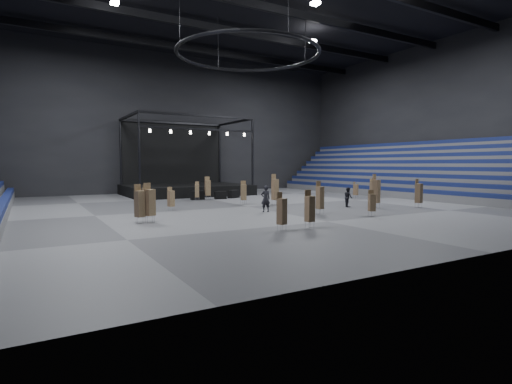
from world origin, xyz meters
TOP-DOWN VIEW (x-y plane):
  - floor at (0.00, 0.00)m, footprint 50.00×50.00m
  - wall_back at (0.00, 21.00)m, footprint 50.00×0.20m
  - wall_front at (0.00, -21.00)m, footprint 50.00×0.20m
  - wall_right at (25.00, 0.00)m, footprint 0.20×42.00m
  - bleachers_right at (22.94, 0.00)m, footprint 7.20×40.00m
  - stage at (0.00, 16.24)m, footprint 14.00×10.00m
  - truss_ring at (-0.00, 0.00)m, footprint 12.30×12.30m
  - roof_girders at (0.00, -0.00)m, footprint 49.00×30.35m
  - flight_case_left at (-1.32, 8.50)m, footprint 1.44×0.85m
  - flight_case_mid at (1.06, 8.00)m, footprint 1.32×0.84m
  - flight_case_right at (2.89, 8.55)m, footprint 1.42×1.04m
  - chair_stack_0 at (12.08, -7.97)m, footprint 0.56×0.56m
  - chair_stack_1 at (0.51, 1.81)m, footprint 0.63×0.63m
  - chair_stack_2 at (-4.50, -11.99)m, footprint 0.52×0.52m
  - chair_stack_3 at (-7.99, 3.43)m, footprint 0.58×0.58m
  - chair_stack_4 at (14.00, -0.97)m, footprint 0.49×0.49m
  - chair_stack_5 at (2.10, -7.15)m, footprint 0.49×0.49m
  - chair_stack_6 at (4.50, -9.97)m, footprint 0.55×0.55m
  - chair_stack_7 at (14.00, 1.45)m, footprint 0.56×0.56m
  - chair_stack_8 at (-1.75, 7.51)m, footprint 0.54×0.54m
  - chair_stack_9 at (-9.67, -1.61)m, footprint 0.51×0.51m
  - chair_stack_10 at (-10.00, -5.31)m, footprint 0.72×0.72m
  - chair_stack_11 at (3.02, 0.41)m, footprint 0.55×0.55m
  - chair_stack_12 at (-2.57, -11.99)m, footprint 0.46×0.46m
  - chair_stack_13 at (-0.38, 8.01)m, footprint 0.61×0.61m
  - chair_stack_14 at (-10.62, -5.29)m, footprint 0.62×0.62m
  - chair_stack_15 at (-6.85, 0.14)m, footprint 0.53×0.53m
  - chair_stack_16 at (8.82, -6.30)m, footprint 0.62×0.62m
  - man_center at (-0.73, -4.11)m, footprint 0.82×0.61m
  - crew_member at (7.28, -4.61)m, footprint 0.92×1.02m

SIDE VIEW (x-z plane):
  - floor at x=0.00m, z-range 0.00..0.00m
  - flight_case_mid at x=1.06m, z-range 0.00..0.81m
  - flight_case_right at x=2.89m, z-range 0.00..0.85m
  - flight_case_left at x=-1.32m, z-range 0.00..0.91m
  - crew_member at x=7.28m, z-range 0.00..1.71m
  - chair_stack_7 at x=14.00m, z-range 0.07..1.86m
  - chair_stack_6 at x=4.50m, z-range 0.07..1.91m
  - chair_stack_15 at x=-6.85m, z-range 0.06..1.96m
  - chair_stack_8 at x=-1.75m, z-range 0.05..1.97m
  - man_center at x=-0.73m, z-range 0.00..2.05m
  - chair_stack_9 at x=-9.67m, z-range 0.05..2.02m
  - chair_stack_3 at x=-7.99m, z-range 0.07..2.07m
  - chair_stack_2 at x=-4.50m, z-range 0.04..2.18m
  - chair_stack_12 at x=-2.57m, z-range 0.04..2.26m
  - chair_stack_1 at x=0.51m, z-range 0.07..2.23m
  - chair_stack_4 at x=14.00m, z-range 0.05..2.27m
  - chair_stack_5 at x=2.10m, z-range 0.03..2.47m
  - chair_stack_0 at x=12.08m, z-range 0.04..2.48m
  - chair_stack_14 at x=-10.62m, z-range 0.04..2.48m
  - chair_stack_13 at x=-0.38m, z-range 0.07..2.46m
  - chair_stack_10 at x=-10.00m, z-range 0.07..2.57m
  - chair_stack_11 at x=3.02m, z-range 0.02..2.80m
  - chair_stack_16 at x=8.82m, z-range 0.02..2.87m
  - stage at x=0.00m, z-range -3.15..6.05m
  - bleachers_right at x=22.94m, z-range -1.47..4.93m
  - wall_back at x=0.00m, z-range 0.00..18.00m
  - wall_front at x=0.00m, z-range 0.00..18.00m
  - wall_right at x=25.00m, z-range 0.00..18.00m
  - truss_ring at x=0.00m, z-range 10.43..15.58m
  - roof_girders at x=0.00m, z-range 16.85..17.55m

